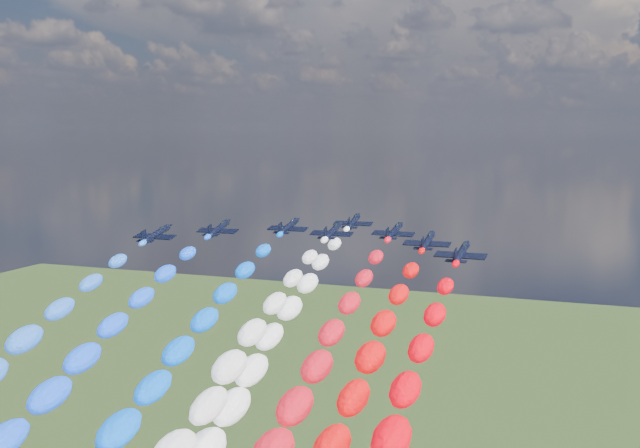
% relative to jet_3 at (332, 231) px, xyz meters
% --- Properties ---
extents(jet_0, '(8.50, 11.44, 4.70)m').
position_rel_jet_3_xyz_m(jet_0, '(-29.43, -15.08, 0.00)').
color(jet_0, black).
extents(jet_1, '(8.57, 11.48, 4.70)m').
position_rel_jet_3_xyz_m(jet_1, '(-22.26, -3.90, 0.00)').
color(jet_1, black).
extents(trail_1, '(6.01, 106.31, 47.71)m').
position_rel_jet_3_xyz_m(trail_1, '(-22.26, -58.56, -21.85)').
color(trail_1, '#144EFF').
extents(jet_2, '(8.46, 11.40, 4.70)m').
position_rel_jet_3_xyz_m(jet_2, '(-10.62, 3.83, 0.00)').
color(jet_2, black).
extents(trail_2, '(6.01, 106.31, 47.71)m').
position_rel_jet_3_xyz_m(trail_2, '(-10.62, -50.83, -21.85)').
color(trail_2, blue).
extents(jet_3, '(8.14, 11.17, 4.70)m').
position_rel_jet_3_xyz_m(jet_3, '(0.00, 0.00, 0.00)').
color(jet_3, black).
extents(jet_4, '(8.85, 11.68, 4.70)m').
position_rel_jet_3_xyz_m(jet_4, '(-0.97, 16.26, 0.00)').
color(jet_4, black).
extents(trail_4, '(6.01, 106.31, 47.71)m').
position_rel_jet_3_xyz_m(trail_4, '(-0.97, -38.40, -21.85)').
color(trail_4, white).
extents(jet_5, '(8.69, 11.57, 4.70)m').
position_rel_jet_3_xyz_m(jet_5, '(11.04, 3.96, 0.00)').
color(jet_5, black).
extents(jet_6, '(8.19, 11.21, 4.70)m').
position_rel_jet_3_xyz_m(jet_6, '(19.80, -6.36, 0.00)').
color(jet_6, black).
extents(jet_7, '(8.68, 11.56, 4.70)m').
position_rel_jet_3_xyz_m(jet_7, '(27.51, -16.90, 0.00)').
color(jet_7, black).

